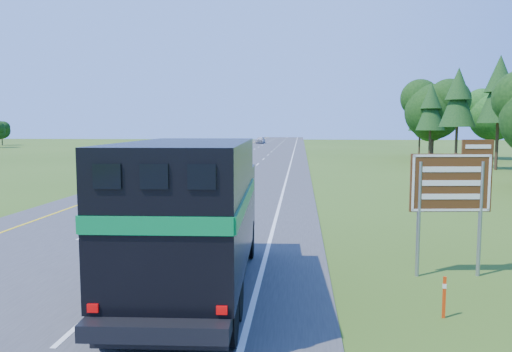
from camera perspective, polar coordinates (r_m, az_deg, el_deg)
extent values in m
cube|color=#38383A|center=(58.99, -1.35, 1.55)|extent=(15.00, 260.00, 0.04)
cube|color=yellow|center=(59.86, -6.59, 1.60)|extent=(0.15, 260.00, 0.01)
cube|color=white|center=(58.63, 4.00, 1.54)|extent=(0.15, 260.00, 0.01)
cylinder|color=black|center=(16.88, -8.96, -7.05)|extent=(0.44, 1.24, 1.22)
cylinder|color=black|center=(16.58, -0.97, -7.21)|extent=(0.44, 1.24, 1.22)
cylinder|color=black|center=(11.89, -14.19, -12.67)|extent=(0.44, 1.24, 1.22)
cylinder|color=black|center=(11.46, -2.63, -13.21)|extent=(0.44, 1.24, 1.22)
cylinder|color=black|center=(10.69, -16.30, -14.86)|extent=(0.44, 1.24, 1.22)
cylinder|color=black|center=(10.21, -3.32, -15.64)|extent=(0.44, 1.24, 1.22)
cube|color=black|center=(13.25, -7.04, -10.01)|extent=(3.07, 9.00, 0.31)
cube|color=black|center=(16.33, -5.09, -2.63)|extent=(2.81, 2.12, 2.11)
cube|color=black|center=(17.27, -4.66, -0.31)|extent=(2.45, 0.18, 0.67)
cube|color=black|center=(12.13, -7.75, -3.33)|extent=(3.07, 6.57, 3.06)
cube|color=#067732|center=(8.98, -11.45, -5.62)|extent=(2.78, 0.17, 0.33)
cube|color=#067732|center=(12.44, -14.17, -2.52)|extent=(0.34, 6.44, 0.33)
cube|color=#067732|center=(11.94, -1.07, -2.68)|extent=(0.34, 6.44, 0.33)
cube|color=black|center=(9.09, -16.67, -0.03)|extent=(0.50, 0.07, 0.44)
cube|color=black|center=(8.85, -11.57, -0.06)|extent=(0.50, 0.07, 0.44)
cube|color=black|center=(8.69, -6.23, -0.08)|extent=(0.50, 0.07, 0.44)
cube|color=black|center=(9.80, -10.98, -18.46)|extent=(2.56, 0.25, 0.11)
cube|color=#B20505|center=(9.73, -18.16, -14.16)|extent=(0.20, 0.05, 0.16)
cube|color=#B20505|center=(9.20, -3.93, -15.06)|extent=(0.20, 0.05, 0.16)
imported|color=white|center=(42.92, -7.95, 1.07)|extent=(3.26, 6.30, 1.70)
imported|color=#AEAEB5|center=(121.16, 0.51, 4.13)|extent=(2.28, 4.99, 1.66)
cylinder|color=gray|center=(15.19, 18.09, -4.74)|extent=(0.11, 0.11, 3.36)
cylinder|color=gray|center=(15.86, 24.24, -4.53)|extent=(0.11, 0.11, 3.36)
cube|color=#4F2810|center=(15.35, 21.37, -0.73)|extent=(2.35, 0.31, 1.68)
cube|color=#4F2810|center=(15.57, 24.00, 3.10)|extent=(0.90, 0.16, 0.40)
cube|color=white|center=(15.32, 21.43, -0.75)|extent=(2.23, 0.24, 1.61)
cube|color=red|center=(12.43, 20.70, -12.85)|extent=(0.07, 0.04, 0.97)
cube|color=white|center=(12.35, 20.74, -11.68)|extent=(0.08, 0.04, 0.11)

